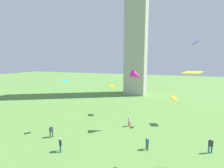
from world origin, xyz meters
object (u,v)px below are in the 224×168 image
Objects in this scene: person_5 at (211,145)px; kite_flying_2 at (65,81)px; person_1 at (51,131)px; kite_flying_6 at (192,73)px; kite_flying_4 at (174,98)px; kite_flying_3 at (112,86)px; kite_flying_1 at (137,75)px; kite_flying_0 at (196,43)px; person_0 at (129,121)px; person_4 at (147,143)px; person_2 at (60,144)px.

kite_flying_2 reaches higher than person_5.
kite_flying_6 is at bearing -73.47° from person_1.
kite_flying_4 is (-4.09, 7.98, 3.46)m from person_5.
kite_flying_3 reaches higher than person_1.
kite_flying_1 is at bearing 146.32° from kite_flying_2.
kite_flying_4 is at bearing -36.94° from person_1.
kite_flying_0 is 9.48m from kite_flying_4.
kite_flying_2 is at bearing 107.55° from kite_flying_4.
person_5 is (10.77, -4.38, 0.11)m from person_0.
person_0 is at bearing 154.02° from kite_flying_0.
kite_flying_4 reaches higher than person_0.
person_0 is at bearing 152.27° from kite_flying_2.
person_1 is at bearing -22.51° from person_5.
kite_flying_1 reaches higher than person_1.
kite_flying_0 reaches higher than person_4.
kite_flying_1 is at bearing 160.16° from kite_flying_0.
kite_flying_0 is (9.43, 4.47, 12.59)m from person_0.
person_5 is at bearing -132.77° from kite_flying_0.
kite_flying_3 reaches higher than person_4.
person_1 is at bearing -117.17° from person_0.
kite_flying_1 is at bearing 99.04° from person_2.
kite_flying_0 is 16.20m from kite_flying_3.
kite_flying_2 reaches higher than person_2.
kite_flying_1 is at bearing 115.38° from kite_flying_4.
kite_flying_3 is (-8.51, 10.92, 4.77)m from person_4.
person_5 is at bearing -147.26° from kite_flying_1.
kite_flying_6 is at bearing -173.67° from kite_flying_1.
kite_flying_0 is at bearing -39.14° from person_1.
kite_flying_4 reaches higher than person_1.
kite_flying_3 is at bearing 168.23° from kite_flying_6.
person_5 is 1.01× the size of kite_flying_4.
kite_flying_0 is at bearing 149.74° from kite_flying_2.
kite_flying_6 reaches higher than kite_flying_1.
kite_flying_6 is (7.90, -8.04, 8.66)m from person_0.
person_1 is 1.59× the size of kite_flying_2.
person_4 is 14.64m from kite_flying_3.
person_5 is 1.11× the size of kite_flying_3.
person_1 is 0.93× the size of person_5.
person_1 is at bearing -171.15° from person_2.
person_2 is at bearing -95.92° from person_0.
kite_flying_4 is at bearing -88.49° from kite_flying_1.
person_4 is 10.79m from kite_flying_4.
person_1 is 14.64m from kite_flying_1.
kite_flying_4 is at bearing -94.27° from person_5.
person_4 is 7.23m from person_5.
person_1 is 25.56m from kite_flying_0.
kite_flying_2 reaches higher than person_0.
person_5 is at bearing -62.85° from person_1.
person_4 is 1.20× the size of kite_flying_0.
person_1 is at bearing -148.12° from kite_flying_6.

